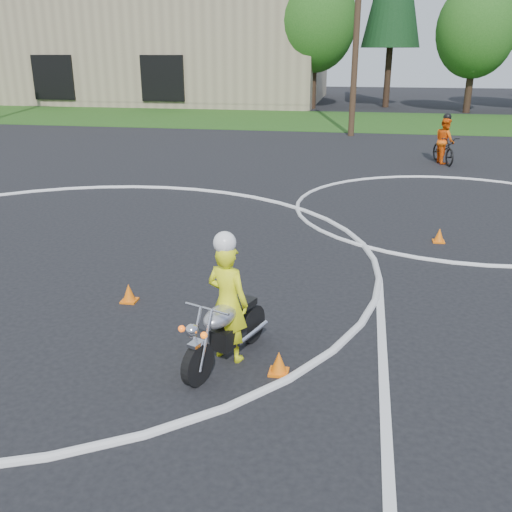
# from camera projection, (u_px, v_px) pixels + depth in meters

# --- Properties ---
(grass_strip) EXTENTS (120.00, 10.00, 0.02)m
(grass_strip) POSITION_uv_depth(u_px,v_px,m) (267.00, 119.00, 33.20)
(grass_strip) COLOR #1E4714
(grass_strip) RESTS_ON ground
(course_markings) EXTENTS (19.05, 19.05, 0.12)m
(course_markings) POSITION_uv_depth(u_px,v_px,m) (191.00, 242.00, 11.88)
(course_markings) COLOR silver
(course_markings) RESTS_ON ground
(primary_motorcycle) EXTENTS (0.86, 1.70, 0.93)m
(primary_motorcycle) POSITION_uv_depth(u_px,v_px,m) (225.00, 331.00, 7.17)
(primary_motorcycle) COLOR black
(primary_motorcycle) RESTS_ON ground
(rider_primary_grp) EXTENTS (0.67, 0.55, 1.73)m
(rider_primary_grp) POSITION_uv_depth(u_px,v_px,m) (228.00, 299.00, 7.16)
(rider_primary_grp) COLOR #F7FF1A
(rider_primary_grp) RESTS_ON ground
(rider_second_grp) EXTENTS (1.08, 1.91, 1.74)m
(rider_second_grp) POSITION_uv_depth(u_px,v_px,m) (444.00, 146.00, 20.07)
(rider_second_grp) COLOR black
(rider_second_grp) RESTS_ON ground
(traffic_cones) EXTENTS (19.51, 11.60, 0.30)m
(traffic_cones) POSITION_uv_depth(u_px,v_px,m) (264.00, 264.00, 10.32)
(traffic_cones) COLOR orange
(traffic_cones) RESTS_ON ground
(warehouse) EXTENTS (41.00, 17.00, 8.30)m
(warehouse) POSITION_uv_depth(u_px,v_px,m) (78.00, 46.00, 46.89)
(warehouse) COLOR tan
(warehouse) RESTS_ON ground
(utility_poles) EXTENTS (41.60, 1.12, 10.00)m
(utility_poles) POSITION_uv_depth(u_px,v_px,m) (357.00, 16.00, 25.03)
(utility_poles) COLOR #473321
(utility_poles) RESTS_ON ground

